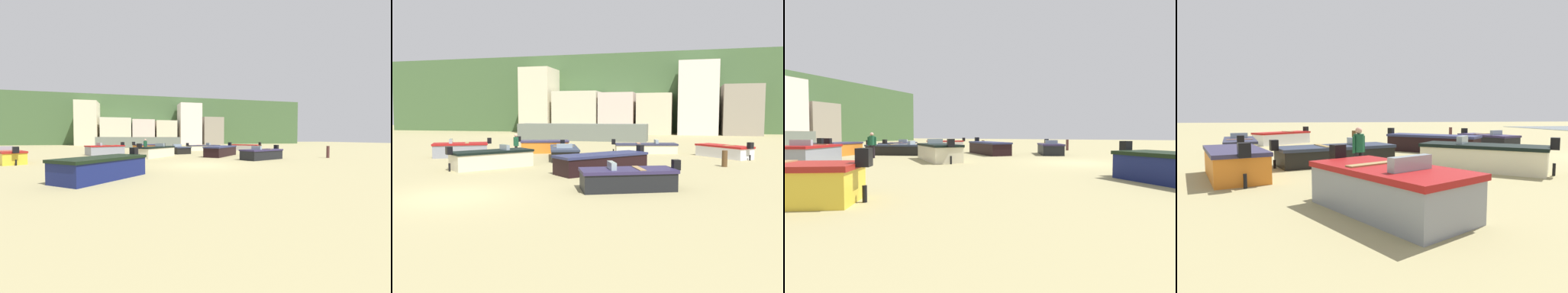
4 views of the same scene
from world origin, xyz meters
TOP-DOWN VIEW (x-y plane):
  - ground_plane at (0.00, 0.00)m, footprint 160.00×160.00m
  - townhouse_far_right at (15.89, 47.38)m, footprint 5.23×6.75m
  - boat_black_0 at (5.86, 2.84)m, footprint 3.95×2.79m
  - boat_orange_1 at (-2.29, 15.82)m, footprint 3.97×2.78m
  - boat_black_2 at (3.98, 7.06)m, footprint 4.40×4.71m
  - boat_grey_4 at (-6.89, 11.74)m, footprint 3.98×3.29m
  - boat_cream_5 at (5.19, 17.32)m, footprint 4.94×2.60m
  - boat_cream_6 at (-2.18, 7.26)m, footprint 3.95×4.39m
  - boat_white_7 at (10.60, 15.65)m, footprint 3.71×3.86m
  - boat_black_9 at (0.29, 12.46)m, footprint 3.27×5.09m
  - mooring_post_near_water at (10.16, 10.70)m, footprint 0.30×0.30m
  - mooring_post_mid_beach at (12.12, 2.73)m, footprint 0.25×0.25m
  - beach_walker_foreground at (-2.85, 11.88)m, footprint 0.48×0.48m

SIDE VIEW (x-z plane):
  - ground_plane at x=0.00m, z-range 0.00..0.00m
  - boat_cream_5 at x=5.19m, z-range -0.15..0.91m
  - boat_black_9 at x=0.29m, z-range -0.15..0.93m
  - boat_black_0 at x=5.86m, z-range -0.14..0.99m
  - boat_white_7 at x=10.60m, z-range -0.15..1.00m
  - mooring_post_near_water at x=10.16m, z-range 0.00..0.91m
  - boat_black_2 at x=3.98m, z-range -0.15..1.11m
  - boat_orange_1 at x=-2.29m, z-range -0.15..1.11m
  - boat_cream_6 at x=-2.18m, z-range -0.15..1.12m
  - boat_grey_4 at x=-6.89m, z-range -0.14..1.13m
  - mooring_post_mid_beach at x=12.12m, z-range 0.00..1.03m
  - beach_walker_foreground at x=-2.85m, z-range 0.14..1.76m
  - townhouse_far_right at x=15.89m, z-range 0.00..7.10m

